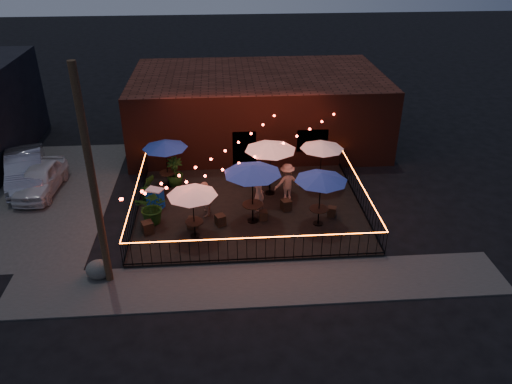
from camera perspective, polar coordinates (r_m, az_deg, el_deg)
ground at (r=20.90m, az=-0.39°, el=-4.87°), size 110.00×110.00×0.00m
patio at (r=22.55m, az=-0.74°, el=-1.91°), size 10.00×8.00×0.15m
sidewalk at (r=18.27m, az=0.33°, el=-10.44°), size 18.00×2.50×0.05m
brick_building at (r=29.06m, az=0.21°, el=9.52°), size 14.00×8.00×4.00m
utility_pole at (r=17.12m, az=-18.14°, el=0.97°), size 0.26×0.26×8.00m
fence_front at (r=18.88m, az=0.03°, el=-6.55°), size 10.00×0.04×1.04m
fence_left at (r=22.55m, az=-13.53°, el=-1.06°), size 0.04×8.00×1.04m
fence_right at (r=23.07m, az=11.74°, el=-0.13°), size 0.04×8.00×1.04m
festoon_lights at (r=21.11m, az=-3.47°, el=3.29°), size 10.02×8.72×1.32m
cafe_table_0 at (r=19.64m, az=-7.32°, el=-0.03°), size 2.17×2.17×2.24m
cafe_table_1 at (r=23.76m, az=-10.37°, el=5.28°), size 2.33×2.33×2.35m
cafe_table_2 at (r=20.32m, az=-0.40°, el=2.52°), size 3.08×3.08×2.67m
cafe_table_3 at (r=22.61m, az=1.66°, el=5.19°), size 2.69×2.69×2.62m
cafe_table_4 at (r=20.40m, az=7.46°, el=1.65°), size 2.22×2.22×2.42m
cafe_table_5 at (r=23.65m, az=7.55°, el=5.25°), size 2.32×2.32×2.29m
bistro_chair_0 at (r=21.08m, az=-12.28°, el=-3.98°), size 0.57×0.57×0.51m
bistro_chair_1 at (r=21.10m, az=-7.26°, el=-3.52°), size 0.48×0.48×0.48m
bistro_chair_2 at (r=23.67m, az=-10.68°, el=-0.05°), size 0.45×0.45×0.43m
bistro_chair_3 at (r=23.71m, az=-6.04°, el=0.34°), size 0.39×0.39×0.41m
bistro_chair_4 at (r=21.20m, az=-4.10°, el=-3.21°), size 0.51×0.51×0.46m
bistro_chair_5 at (r=21.51m, az=0.84°, el=-2.68°), size 0.36×0.36×0.41m
bistro_chair_6 at (r=24.28m, az=-1.44°, el=1.25°), size 0.42×0.42×0.43m
bistro_chair_7 at (r=24.35m, az=1.14°, el=1.37°), size 0.50×0.50×0.45m
bistro_chair_8 at (r=22.25m, az=3.45°, el=-1.48°), size 0.51×0.51×0.48m
bistro_chair_9 at (r=22.03m, az=8.66°, el=-2.22°), size 0.44×0.44×0.42m
bistro_chair_10 at (r=24.62m, az=5.87°, el=1.54°), size 0.40×0.40×0.46m
bistro_chair_11 at (r=24.89m, az=7.37°, el=1.81°), size 0.54×0.54×0.49m
patron_a at (r=21.56m, az=0.32°, el=-0.34°), size 0.69×0.81×1.88m
patron_b at (r=21.64m, az=-5.89°, el=-0.82°), size 0.66×0.82×1.59m
patron_c at (r=22.71m, az=3.57°, el=1.11°), size 1.31×0.95×1.82m
potted_shrub_a at (r=21.48m, az=-11.70°, el=-1.69°), size 1.58×1.45×1.51m
potted_shrub_b at (r=23.28m, az=-12.28°, el=0.51°), size 0.89×0.81×1.33m
potted_shrub_c at (r=24.37m, az=-9.28°, el=2.28°), size 1.01×1.01×1.43m
cooler at (r=22.70m, az=-11.42°, el=-0.71°), size 0.86×0.76×0.94m
boulder at (r=19.27m, az=-17.56°, el=-8.43°), size 1.04×0.94×0.71m
car_white at (r=25.92m, az=-23.39°, el=1.40°), size 1.87×4.15×1.38m
car_silver at (r=27.02m, az=-24.85°, el=2.42°), size 2.96×5.07×1.58m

